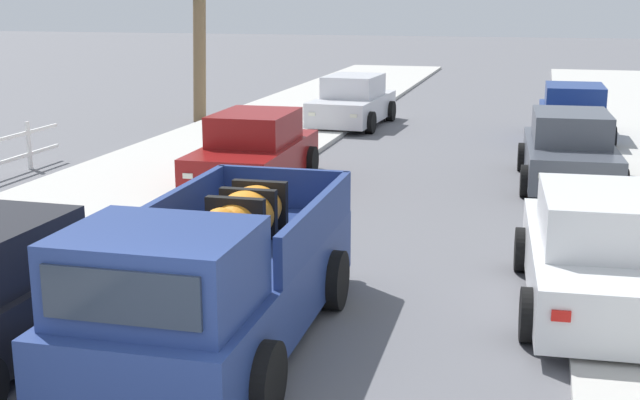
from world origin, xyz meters
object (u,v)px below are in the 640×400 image
object	(u,v)px
car_right_near	(573,115)
car_right_mid	(254,152)
pickup_truck	(216,281)
car_left_near	(569,151)
car_right_far	(601,254)
car_left_mid	(353,102)

from	to	relation	value
car_right_near	car_right_mid	distance (m)	9.94
pickup_truck	car_right_mid	bearing A→B (deg)	106.33
car_left_near	car_right_far	distance (m)	7.40
pickup_truck	car_right_mid	distance (m)	8.45
car_right_near	car_left_mid	bearing A→B (deg)	168.92
car_left_near	car_right_mid	distance (m)	6.63
pickup_truck	car_right_near	bearing A→B (deg)	74.66
car_right_mid	car_right_far	bearing A→B (deg)	-40.60
car_left_near	car_right_far	world-z (taller)	same
pickup_truck	car_right_mid	world-z (taller)	pickup_truck
car_right_far	car_right_mid	bearing A→B (deg)	139.40
car_left_near	car_right_far	xyz separation A→B (m)	(0.20, -7.40, 0.00)
car_left_mid	car_right_mid	distance (m)	8.67
car_left_near	car_right_near	bearing A→B (deg)	87.57
car_right_near	car_left_mid	distance (m)	6.58
car_right_near	car_right_mid	size ratio (longest dim) A/B	1.00
car_left_mid	car_right_mid	world-z (taller)	same
car_right_near	car_left_mid	size ratio (longest dim) A/B	0.99
car_right_near	car_right_far	size ratio (longest dim) A/B	0.99
car_left_mid	car_right_mid	bearing A→B (deg)	-91.17
pickup_truck	car_left_mid	bearing A→B (deg)	97.47
car_right_near	pickup_truck	bearing A→B (deg)	-105.34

